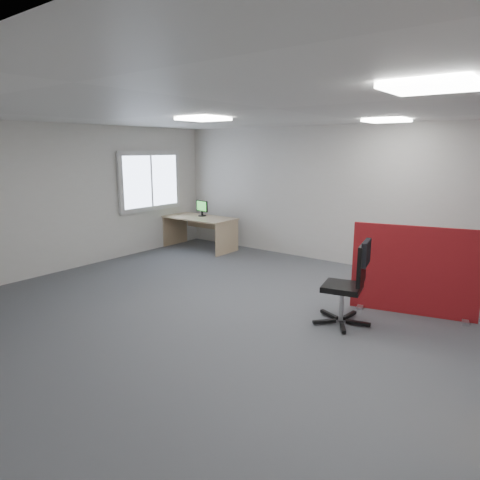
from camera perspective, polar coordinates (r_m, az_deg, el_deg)
The scene contains 10 objects.
floor at distance 5.63m, azimuth 3.70°, elevation -11.46°, with size 9.00×9.00×0.00m, color #585A60.
ceiling at distance 5.18m, azimuth 4.12°, elevation 17.09°, with size 9.00×7.00×0.02m, color white.
wall_back at distance 8.36m, azimuth 17.32°, elevation 5.39°, with size 9.00×0.02×2.70m, color silver.
wall_left at distance 8.56m, azimuth -22.23°, elevation 5.19°, with size 0.02×7.00×2.70m, color silver.
window at distance 9.65m, azimuth -11.82°, elevation 7.71°, with size 0.06×1.70×1.30m.
ceiling_lights at distance 5.59m, azimuth 11.01°, elevation 16.23°, with size 4.10×4.10×0.04m.
red_divider at distance 6.29m, azimuth 22.21°, elevation -3.93°, with size 1.62×0.44×1.24m.
second_desk at distance 9.77m, azimuth -5.23°, elevation 2.08°, with size 1.65×0.83×0.73m.
monitor_second at distance 9.82m, azimuth -5.10°, elevation 4.34°, with size 0.39×0.18×0.36m.
office_chair at distance 5.64m, azimuth 14.70°, elevation -4.93°, with size 0.74×0.72×1.11m.
Camera 1 is at (2.84, -4.31, 2.25)m, focal length 32.00 mm.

